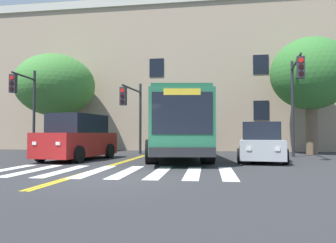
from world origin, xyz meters
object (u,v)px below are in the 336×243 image
object	(u,v)px
city_bus	(177,125)
traffic_light_near_corner	(296,89)
car_red_near_lane	(78,138)
traffic_light_far_corner	(25,98)
street_tree_curbside_large	(311,74)
street_tree_curbside_small	(56,86)
car_silver_far_lane	(261,144)
traffic_light_overhead	(133,106)

from	to	relation	value
city_bus	traffic_light_near_corner	distance (m)	6.41
car_red_near_lane	traffic_light_far_corner	xyz separation A→B (m)	(-4.22, 2.11, 2.30)
city_bus	street_tree_curbside_large	world-z (taller)	street_tree_curbside_large
street_tree_curbside_small	car_red_near_lane	bearing A→B (deg)	-54.11
car_silver_far_lane	traffic_light_overhead	distance (m)	7.94
traffic_light_near_corner	traffic_light_far_corner	distance (m)	15.07
car_silver_far_lane	traffic_light_near_corner	world-z (taller)	traffic_light_near_corner
car_silver_far_lane	street_tree_curbside_large	xyz separation A→B (m)	(3.75, 5.56, 4.20)
city_bus	car_silver_far_lane	size ratio (longest dim) A/B	2.31
traffic_light_far_corner	street_tree_curbside_large	size ratio (longest dim) A/B	0.71
street_tree_curbside_small	city_bus	bearing A→B (deg)	-25.21
traffic_light_near_corner	street_tree_curbside_small	distance (m)	16.07
traffic_light_near_corner	traffic_light_far_corner	world-z (taller)	traffic_light_near_corner
traffic_light_near_corner	traffic_light_overhead	xyz separation A→B (m)	(-9.01, 1.37, -0.67)
city_bus	street_tree_curbside_large	xyz separation A→B (m)	(7.93, 4.22, 3.25)
car_silver_far_lane	traffic_light_near_corner	bearing A→B (deg)	39.06
city_bus	street_tree_curbside_small	bearing A→B (deg)	154.79
car_silver_far_lane	street_tree_curbside_large	world-z (taller)	street_tree_curbside_large
city_bus	traffic_light_near_corner	bearing A→B (deg)	2.26
car_red_near_lane	street_tree_curbside_large	size ratio (longest dim) A/B	0.69
car_silver_far_lane	street_tree_curbside_small	bearing A→B (deg)	157.00
city_bus	traffic_light_far_corner	size ratio (longest dim) A/B	2.17
street_tree_curbside_large	traffic_light_overhead	bearing A→B (deg)	-166.44
city_bus	car_silver_far_lane	distance (m)	4.49
city_bus	traffic_light_near_corner	xyz separation A→B (m)	(6.13, 0.24, 1.84)
city_bus	traffic_light_far_corner	distance (m)	9.08
car_red_near_lane	car_silver_far_lane	distance (m)	8.92
traffic_light_far_corner	city_bus	bearing A→B (deg)	-0.73
car_red_near_lane	street_tree_curbside_small	xyz separation A→B (m)	(-4.63, 6.40, 3.66)
traffic_light_far_corner	street_tree_curbside_large	distance (m)	17.44
car_silver_far_lane	traffic_light_near_corner	distance (m)	3.76
city_bus	car_red_near_lane	xyz separation A→B (m)	(-4.72, -2.00, -0.71)
city_bus	car_silver_far_lane	xyz separation A→B (m)	(4.18, -1.34, -0.96)
street_tree_curbside_large	traffic_light_far_corner	bearing A→B (deg)	-166.32
car_silver_far_lane	traffic_light_far_corner	xyz separation A→B (m)	(-13.11, 1.46, 2.54)
traffic_light_overhead	street_tree_curbside_small	world-z (taller)	street_tree_curbside_small
street_tree_curbside_large	car_silver_far_lane	bearing A→B (deg)	-124.01
car_red_near_lane	traffic_light_overhead	size ratio (longest dim) A/B	1.13
city_bus	traffic_light_overhead	bearing A→B (deg)	150.80
traffic_light_near_corner	traffic_light_overhead	world-z (taller)	traffic_light_near_corner
city_bus	street_tree_curbside_small	distance (m)	10.75
traffic_light_overhead	street_tree_curbside_small	distance (m)	7.26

